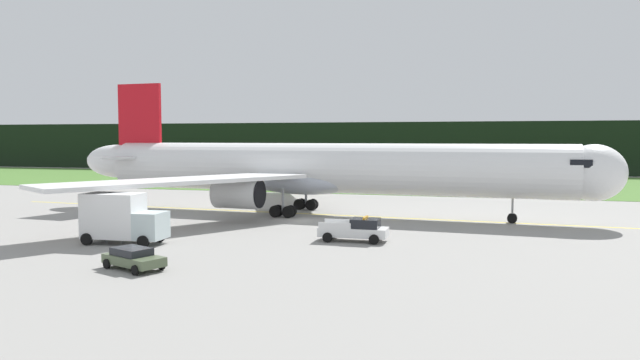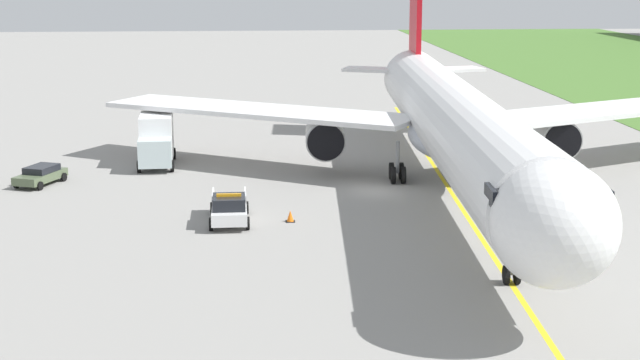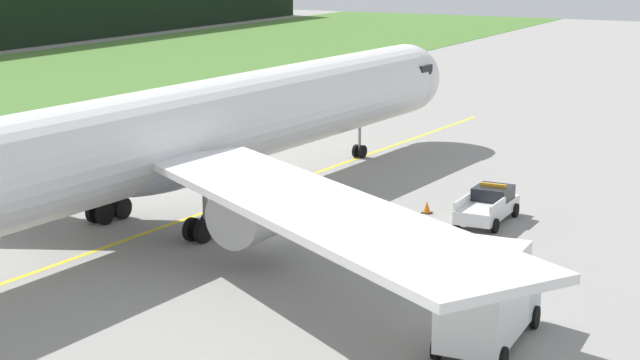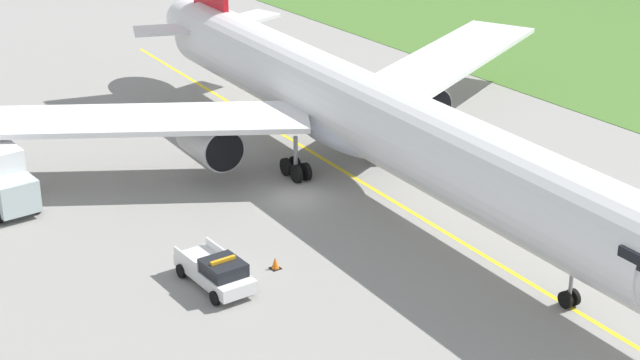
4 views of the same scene
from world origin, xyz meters
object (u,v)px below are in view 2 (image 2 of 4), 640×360
object	(u,v)px
airliner	(452,122)
apron_cone	(290,216)
ops_pickup_truck	(229,208)
staff_car	(41,175)
catering_truck	(156,140)

from	to	relation	value
airliner	apron_cone	distance (m)	13.98
ops_pickup_truck	staff_car	size ratio (longest dim) A/B	1.18
catering_truck	ops_pickup_truck	bearing A→B (deg)	18.81
ops_pickup_truck	staff_car	distance (m)	17.12
catering_truck	airliner	bearing A→B (deg)	64.91
catering_truck	apron_cone	xyz separation A→B (m)	(16.82, 9.30, -1.62)
catering_truck	staff_car	xyz separation A→B (m)	(5.81, -7.44, -1.25)
airliner	staff_car	world-z (taller)	airliner
airliner	ops_pickup_truck	bearing A→B (deg)	-63.94
airliner	apron_cone	xyz separation A→B (m)	(7.25, -11.14, -4.33)
ops_pickup_truck	staff_car	bearing A→B (deg)	-129.79
airliner	staff_car	size ratio (longest dim) A/B	12.91
ops_pickup_truck	catering_truck	size ratio (longest dim) A/B	0.84
catering_truck	apron_cone	size ratio (longest dim) A/B	9.20
airliner	ops_pickup_truck	distance (m)	16.82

